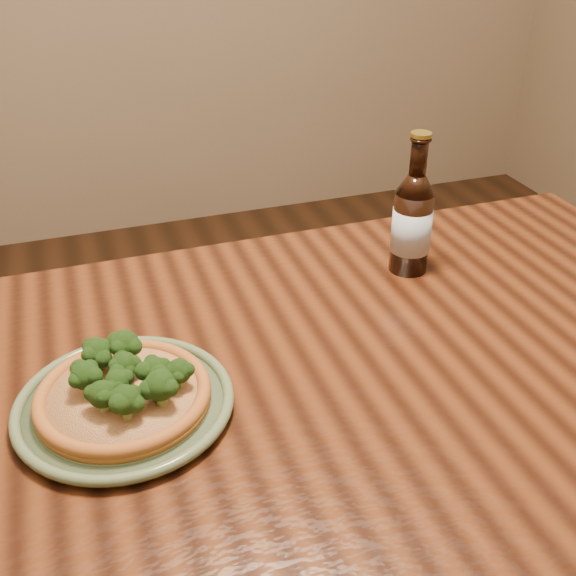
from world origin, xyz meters
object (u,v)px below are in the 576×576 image
object	(u,v)px
table	(249,464)
beer_bottle	(412,222)
pizza	(124,391)
plate	(125,403)

from	to	relation	value
table	beer_bottle	bearing A→B (deg)	35.58
pizza	plate	bearing A→B (deg)	-161.67
plate	pizza	size ratio (longest dim) A/B	1.26
table	beer_bottle	size ratio (longest dim) A/B	6.71
table	pizza	xyz separation A→B (m)	(-0.14, 0.05, 0.12)
plate	pizza	xyz separation A→B (m)	(0.00, 0.00, 0.02)
table	pizza	distance (m)	0.19
table	beer_bottle	world-z (taller)	beer_bottle
pizza	beer_bottle	distance (m)	0.54
table	beer_bottle	distance (m)	0.48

